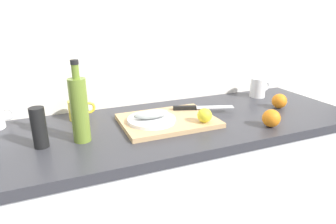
# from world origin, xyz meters

# --- Properties ---
(back_wall) EXTENTS (3.20, 0.05, 2.50)m
(back_wall) POSITION_xyz_m (0.00, 0.33, 1.25)
(back_wall) COLOR white
(back_wall) RESTS_ON ground_plane
(kitchen_counter) EXTENTS (2.00, 0.60, 0.90)m
(kitchen_counter) POSITION_xyz_m (0.00, 0.00, 0.45)
(kitchen_counter) COLOR white
(kitchen_counter) RESTS_ON ground_plane
(cutting_board) EXTENTS (0.41, 0.30, 0.02)m
(cutting_board) POSITION_xyz_m (0.11, -0.00, 0.91)
(cutting_board) COLOR tan
(cutting_board) RESTS_ON kitchen_counter
(white_plate) EXTENTS (0.20, 0.20, 0.01)m
(white_plate) POSITION_xyz_m (0.03, -0.01, 0.93)
(white_plate) COLOR white
(white_plate) RESTS_ON cutting_board
(fish_fillet) EXTENTS (0.15, 0.07, 0.04)m
(fish_fillet) POSITION_xyz_m (0.03, -0.01, 0.95)
(fish_fillet) COLOR #999E99
(fish_fillet) RESTS_ON white_plate
(chef_knife) EXTENTS (0.28, 0.12, 0.02)m
(chef_knife) POSITION_xyz_m (0.28, 0.06, 0.93)
(chef_knife) COLOR silver
(chef_knife) RESTS_ON cutting_board
(lemon_0) EXTENTS (0.06, 0.06, 0.06)m
(lemon_0) POSITION_xyz_m (0.23, -0.10, 0.95)
(lemon_0) COLOR yellow
(lemon_0) RESTS_ON cutting_board
(olive_oil_bottle) EXTENTS (0.06, 0.06, 0.31)m
(olive_oil_bottle) POSITION_xyz_m (-0.26, -0.05, 1.03)
(olive_oil_bottle) COLOR olive
(olive_oil_bottle) RESTS_ON kitchen_counter
(coffee_mug_0) EXTENTS (0.12, 0.08, 0.11)m
(coffee_mug_0) POSITION_xyz_m (0.74, 0.18, 0.95)
(coffee_mug_0) COLOR white
(coffee_mug_0) RESTS_ON kitchen_counter
(coffee_mug_2) EXTENTS (0.12, 0.08, 0.09)m
(coffee_mug_2) POSITION_xyz_m (-0.24, 0.19, 0.94)
(coffee_mug_2) COLOR yellow
(coffee_mug_2) RESTS_ON kitchen_counter
(orange_0) EXTENTS (0.08, 0.08, 0.08)m
(orange_0) POSITION_xyz_m (0.49, -0.21, 0.94)
(orange_0) COLOR orange
(orange_0) RESTS_ON kitchen_counter
(orange_1) EXTENTS (0.07, 0.07, 0.07)m
(orange_1) POSITION_xyz_m (0.71, -0.03, 0.94)
(orange_1) COLOR orange
(orange_1) RESTS_ON kitchen_counter
(pepper_mill) EXTENTS (0.05, 0.05, 0.15)m
(pepper_mill) POSITION_xyz_m (-0.40, -0.04, 0.97)
(pepper_mill) COLOR black
(pepper_mill) RESTS_ON kitchen_counter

